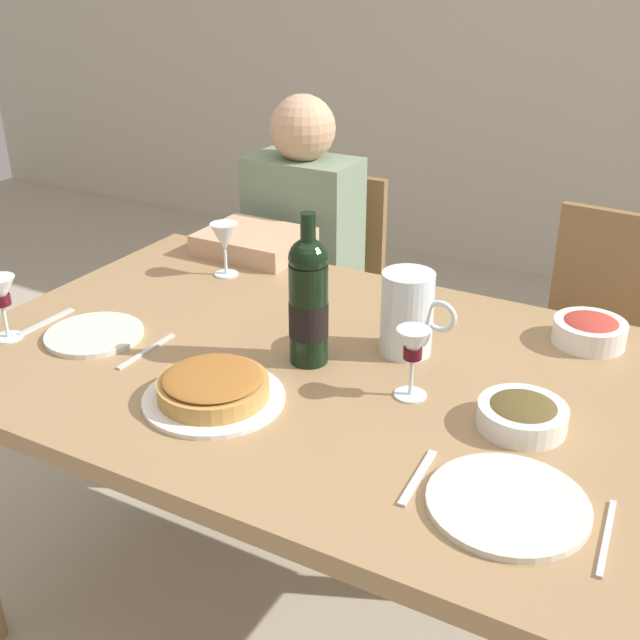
{
  "coord_description": "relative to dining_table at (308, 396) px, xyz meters",
  "views": [
    {
      "loc": [
        0.72,
        -1.26,
        1.55
      ],
      "look_at": [
        -0.0,
        0.06,
        0.83
      ],
      "focal_mm": 43.82,
      "sensor_mm": 36.0,
      "label": 1
    }
  ],
  "objects": [
    {
      "name": "ground_plane",
      "position": [
        0.0,
        0.0,
        -0.67
      ],
      "size": [
        8.0,
        8.0,
        0.0
      ],
      "primitive_type": "plane",
      "color": "#B2A893"
    },
    {
      "name": "dining_table",
      "position": [
        0.0,
        0.0,
        0.0
      ],
      "size": [
        1.5,
        1.0,
        0.76
      ],
      "color": "#9E7A51",
      "rests_on": "ground"
    },
    {
      "name": "wine_bottle",
      "position": [
        0.01,
        -0.01,
        0.23
      ],
      "size": [
        0.08,
        0.08,
        0.33
      ],
      "color": "black",
      "rests_on": "dining_table"
    },
    {
      "name": "water_pitcher",
      "position": [
        0.17,
        0.13,
        0.17
      ],
      "size": [
        0.17,
        0.11,
        0.18
      ],
      "color": "silver",
      "rests_on": "dining_table"
    },
    {
      "name": "baked_tart",
      "position": [
        -0.07,
        -0.23,
        0.12
      ],
      "size": [
        0.28,
        0.28,
        0.06
      ],
      "color": "white",
      "rests_on": "dining_table"
    },
    {
      "name": "salad_bowl",
      "position": [
        0.51,
        0.36,
        0.12
      ],
      "size": [
        0.16,
        0.16,
        0.06
      ],
      "color": "white",
      "rests_on": "dining_table"
    },
    {
      "name": "olive_bowl",
      "position": [
        0.47,
        -0.04,
        0.12
      ],
      "size": [
        0.16,
        0.16,
        0.05
      ],
      "color": "white",
      "rests_on": "dining_table"
    },
    {
      "name": "wine_glass_left_diner",
      "position": [
        0.25,
        -0.03,
        0.2
      ],
      "size": [
        0.07,
        0.07,
        0.14
      ],
      "color": "silver",
      "rests_on": "dining_table"
    },
    {
      "name": "wine_glass_right_diner",
      "position": [
        -0.64,
        -0.24,
        0.2
      ],
      "size": [
        0.07,
        0.07,
        0.15
      ],
      "color": "silver",
      "rests_on": "dining_table"
    },
    {
      "name": "wine_glass_centre",
      "position": [
        -0.42,
        0.3,
        0.19
      ],
      "size": [
        0.07,
        0.07,
        0.14
      ],
      "color": "silver",
      "rests_on": "dining_table"
    },
    {
      "name": "dinner_plate_left_setting",
      "position": [
        0.51,
        -0.27,
        0.1
      ],
      "size": [
        0.26,
        0.26,
        0.01
      ],
      "primitive_type": "cylinder",
      "color": "silver",
      "rests_on": "dining_table"
    },
    {
      "name": "dinner_plate_right_setting",
      "position": [
        -0.47,
        -0.14,
        0.1
      ],
      "size": [
        0.22,
        0.22,
        0.01
      ],
      "primitive_type": "cylinder",
      "color": "silver",
      "rests_on": "dining_table"
    },
    {
      "name": "fork_left_setting",
      "position": [
        0.36,
        -0.27,
        0.09
      ],
      "size": [
        0.02,
        0.16,
        0.0
      ],
      "primitive_type": "cube",
      "rotation": [
        0.0,
        0.0,
        1.62
      ],
      "color": "silver",
      "rests_on": "dining_table"
    },
    {
      "name": "knife_left_setting",
      "position": [
        0.66,
        -0.27,
        0.09
      ],
      "size": [
        0.02,
        0.18,
        0.0
      ],
      "primitive_type": "cube",
      "rotation": [
        0.0,
        0.0,
        1.64
      ],
      "color": "silver",
      "rests_on": "dining_table"
    },
    {
      "name": "knife_right_setting",
      "position": [
        -0.32,
        -0.14,
        0.09
      ],
      "size": [
        0.01,
        0.18,
        0.0
      ],
      "primitive_type": "cube",
      "rotation": [
        0.0,
        0.0,
        1.56
      ],
      "color": "silver",
      "rests_on": "dining_table"
    },
    {
      "name": "spoon_right_setting",
      "position": [
        -0.62,
        -0.14,
        0.09
      ],
      "size": [
        0.02,
        0.16,
        0.0
      ],
      "primitive_type": "cube",
      "rotation": [
        0.0,
        0.0,
        1.54
      ],
      "color": "silver",
      "rests_on": "dining_table"
    },
    {
      "name": "chair_left",
      "position": [
        -0.45,
        0.89,
        -0.17
      ],
      "size": [
        0.4,
        0.4,
        0.87
      ],
      "rotation": [
        0.0,
        0.0,
        3.14
      ],
      "color": "olive",
      "rests_on": "ground"
    },
    {
      "name": "diner_left",
      "position": [
        -0.45,
        0.65,
        -0.05
      ],
      "size": [
        0.34,
        0.5,
        1.16
      ],
      "rotation": [
        0.0,
        0.0,
        3.14
      ],
      "color": "gray",
      "rests_on": "ground"
    },
    {
      "name": "chair_right",
      "position": [
        0.46,
        0.91,
        -0.17
      ],
      "size": [
        0.43,
        0.43,
        0.87
      ],
      "rotation": [
        0.0,
        0.0,
        3.06
      ],
      "color": "olive",
      "rests_on": "ground"
    }
  ]
}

